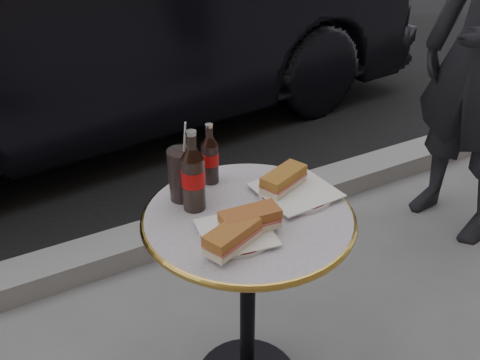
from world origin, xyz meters
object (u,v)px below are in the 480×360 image
bistro_table (248,307)px  cola_glass (182,174)px  plate_right (295,192)px  cola_bottle_left (193,171)px  plate_left (236,234)px  parked_car (103,21)px  cola_bottle_right (210,154)px

bistro_table → cola_glass: bearing=127.3°
plate_right → cola_bottle_left: cola_bottle_left is taller
plate_left → cola_glass: (-0.05, 0.25, 0.08)m
plate_right → parked_car: 2.35m
plate_right → bistro_table: bearing=-172.8°
plate_left → parked_car: (0.37, 2.44, -0.01)m
plate_right → parked_car: (0.11, 2.34, -0.01)m
cola_bottle_left → parked_car: (0.41, 2.26, -0.13)m
cola_glass → parked_car: parked_car is taller
cola_bottle_right → parked_car: parked_car is taller
cola_bottle_left → cola_bottle_right: size_ratio=1.25×
bistro_table → cola_bottle_right: bearing=93.4°
cola_glass → parked_car: bearing=79.3°
plate_left → cola_bottle_left: size_ratio=0.80×
parked_car → cola_glass: bearing=163.1°
plate_right → cola_bottle_right: cola_bottle_right is taller
plate_left → plate_right: 0.28m
plate_left → plate_right: plate_right is taller
cola_bottle_left → parked_car: parked_car is taller
plate_right → cola_bottle_right: 0.29m
plate_right → parked_car: size_ratio=0.05×
bistro_table → cola_bottle_left: (-0.12, 0.11, 0.49)m
plate_left → cola_glass: 0.26m
bistro_table → plate_left: 0.39m
bistro_table → cola_glass: (-0.13, 0.17, 0.45)m
cola_glass → plate_left: bearing=-79.2°
bistro_table → cola_bottle_left: bearing=139.1°
bistro_table → plate_left: (-0.08, -0.08, 0.37)m
cola_bottle_left → cola_glass: (-0.01, 0.07, -0.04)m
cola_bottle_right → cola_glass: bearing=-158.1°
cola_bottle_right → cola_glass: cola_bottle_right is taller
cola_glass → cola_bottle_right: bearing=21.9°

